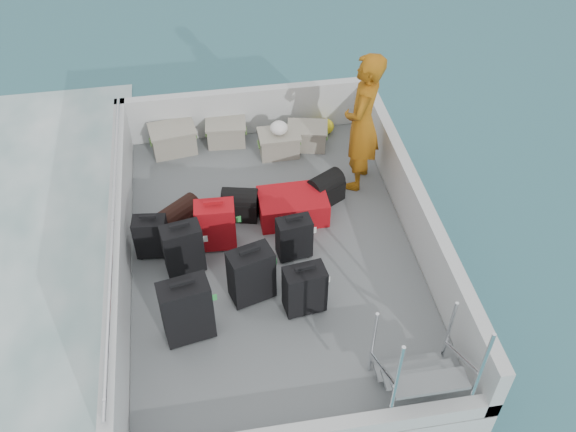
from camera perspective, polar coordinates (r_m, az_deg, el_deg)
name	(u,v)px	position (r m, az deg, el deg)	size (l,w,h in m)	color
ground	(273,283)	(8.13, -1.35, -6.00)	(160.00, 160.00, 0.00)	#194C58
ferry_hull	(273,267)	(7.90, -1.38, -4.59)	(3.60, 5.00, 0.60)	silver
deck	(272,250)	(7.67, -1.42, -3.05)	(3.30, 4.70, 0.02)	slate
deck_fittings	(306,244)	(7.22, 1.62, -2.47)	(3.60, 5.00, 0.90)	#B8BCBD
suitcase_0	(187,311)	(6.65, -8.98, -8.37)	(0.51, 0.29, 0.78)	black
suitcase_1	(183,249)	(7.31, -9.30, -2.95)	(0.44, 0.25, 0.66)	black
suitcase_2	(152,237)	(7.59, -12.04, -1.85)	(0.38, 0.23, 0.55)	black
suitcase_4	(251,276)	(6.94, -3.28, -5.30)	(0.47, 0.28, 0.69)	black
suitcase_5	(216,226)	(7.54, -6.44, -0.87)	(0.46, 0.28, 0.64)	red
suitcase_6	(305,290)	(6.86, 1.48, -6.59)	(0.44, 0.26, 0.60)	black
suitcase_7	(294,238)	(7.40, 0.55, -2.00)	(0.40, 0.23, 0.56)	black
suitcase_8	(293,206)	(7.96, 0.42, 0.86)	(0.55, 0.84, 0.33)	red
duffel_0	(178,221)	(7.89, -9.73, -0.44)	(0.56, 0.30, 0.32)	black
duffel_1	(240,206)	(8.00, -4.28, 0.90)	(0.44, 0.30, 0.32)	black
duffel_2	(326,191)	(8.21, 3.36, 2.28)	(0.43, 0.30, 0.32)	black
crate_0	(173,140)	(9.13, -10.15, 6.65)	(0.59, 0.41, 0.35)	gray
crate_1	(226,133)	(9.20, -5.52, 7.32)	(0.52, 0.36, 0.32)	gray
crate_2	(279,144)	(8.95, -0.80, 6.39)	(0.53, 0.36, 0.32)	gray
crate_3	(307,137)	(9.09, 1.72, 7.02)	(0.52, 0.36, 0.31)	gray
yellow_bag	(324,126)	(9.39, 3.26, 7.95)	(0.28, 0.26, 0.22)	yellow
white_bag	(279,130)	(8.80, -0.81, 7.68)	(0.24, 0.24, 0.18)	white
passenger	(362,123)	(8.05, 6.61, 8.20)	(0.69, 0.45, 1.88)	orange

